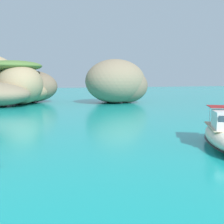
% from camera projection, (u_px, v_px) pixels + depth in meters
% --- Properties ---
extents(islet_large, '(25.86, 24.62, 10.80)m').
position_uv_depth(islet_large, '(10.00, 85.00, 63.35)').
color(islet_large, '#9E8966').
rests_on(islet_large, ground).
extents(islet_small, '(20.23, 19.28, 10.03)m').
position_uv_depth(islet_small, '(118.00, 83.00, 66.23)').
color(islet_small, '#84755B').
rests_on(islet_small, ground).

